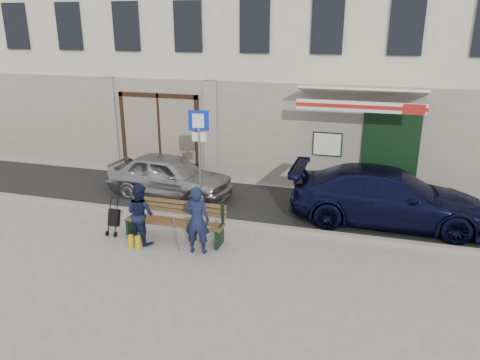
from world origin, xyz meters
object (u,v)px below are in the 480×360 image
at_px(man, 197,220).
at_px(stroller, 114,218).
at_px(car_navy, 388,197).
at_px(car_silver, 170,176).
at_px(bench, 173,222).
at_px(woman, 140,214).
at_px(parking_sign, 199,146).

bearing_deg(man, stroller, -15.46).
xyz_separation_m(car_navy, man, (-4.05, -2.90, 0.06)).
distance_m(car_navy, stroller, 6.86).
xyz_separation_m(car_silver, stroller, (-0.21, -2.81, -0.24)).
bearing_deg(car_navy, bench, 116.73).
relative_size(bench, man, 1.54).
bearing_deg(car_navy, stroller, 111.84).
bearing_deg(car_navy, man, 125.47).
height_order(car_silver, bench, car_silver).
relative_size(bench, woman, 1.68).
bearing_deg(parking_sign, woman, -122.16).
xyz_separation_m(bench, stroller, (-1.50, -0.11, -0.06)).
bearing_deg(woman, parking_sign, -90.74).
bearing_deg(parking_sign, stroller, -144.13).
bearing_deg(woman, car_navy, -132.34).
bearing_deg(woman, bench, -132.44).
relative_size(car_silver, man, 2.41).
xyz_separation_m(bench, man, (0.80, -0.45, 0.32)).
relative_size(car_silver, car_navy, 0.76).
xyz_separation_m(car_navy, stroller, (-6.35, -2.56, -0.32)).
height_order(woman, stroller, woman).
relative_size(car_silver, stroller, 4.15).
bearing_deg(stroller, car_navy, 22.32).
bearing_deg(parking_sign, car_silver, 130.73).
relative_size(car_navy, man, 3.16).
height_order(car_silver, man, man).
bearing_deg(parking_sign, man, -81.70).
bearing_deg(man, car_silver, -63.47).
xyz_separation_m(parking_sign, bench, (-0.10, -1.58, -1.45)).
bearing_deg(car_silver, stroller, -179.09).
relative_size(car_silver, parking_sign, 1.32).
bearing_deg(car_silver, parking_sign, -123.55).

